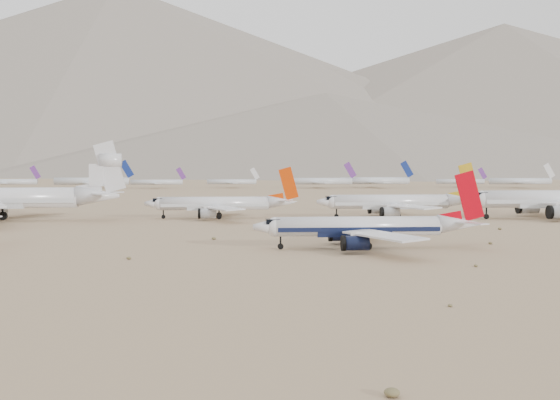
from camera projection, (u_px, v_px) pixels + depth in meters
name	position (u px, v px, depth m)	size (l,w,h in m)	color
ground	(371.00, 246.00, 135.31)	(7000.00, 7000.00, 0.00)	#8F7153
main_airliner	(368.00, 227.00, 131.88)	(41.73, 40.76, 14.73)	silver
row2_navy_widebody	(560.00, 200.00, 203.15)	(55.49, 54.26, 19.74)	silver
row2_gold_tail	(397.00, 202.00, 206.42)	(45.95, 44.94, 16.36)	silver
row2_orange_tail	(221.00, 204.00, 203.96)	(42.29, 41.37, 15.08)	silver
row2_white_trijet	(4.00, 198.00, 193.89)	(63.48, 62.04, 22.49)	silver
distant_storage_row	(249.00, 181.00, 451.03)	(527.32, 57.66, 15.97)	silver
mountain_range	(263.00, 94.00, 1771.50)	(7354.00, 3024.00, 470.00)	slate
foothills	(532.00, 135.00, 1268.37)	(4637.50, 1395.00, 155.00)	slate
desert_scrub	(271.00, 262.00, 111.87)	(233.60, 121.67, 0.63)	brown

